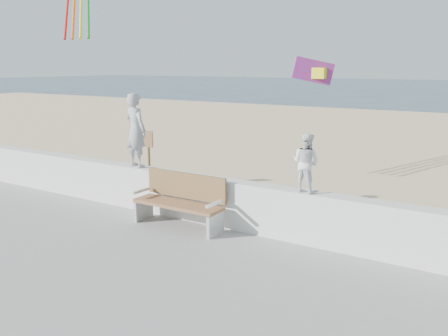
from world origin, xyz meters
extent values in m
plane|color=#2A4355|center=(0.00, 0.00, 0.00)|extent=(220.00, 220.00, 0.00)
cube|color=beige|center=(0.00, 9.00, 0.04)|extent=(90.00, 40.00, 0.08)
cube|color=silver|center=(0.00, 2.00, 0.63)|extent=(30.00, 0.35, 0.90)
imported|color=#9F9EA4|center=(-2.09, 2.00, 1.85)|extent=(0.63, 0.48, 1.55)
imported|color=white|center=(1.70, 2.00, 1.58)|extent=(0.55, 0.46, 1.00)
cube|color=#91623F|center=(-0.61, 1.45, 0.62)|extent=(1.80, 0.50, 0.06)
cube|color=brown|center=(-0.61, 1.72, 0.93)|extent=(1.80, 0.05, 0.50)
cube|color=silver|center=(-1.46, 1.45, 0.38)|extent=(0.06, 0.50, 0.40)
cube|color=silver|center=(-1.46, 1.40, 0.78)|extent=(0.06, 0.45, 0.05)
cube|color=silver|center=(0.24, 1.45, 0.38)|extent=(0.06, 0.50, 0.40)
cube|color=white|center=(0.24, 1.40, 0.78)|extent=(0.06, 0.45, 0.05)
cube|color=#FE1F1C|center=(0.43, 5.33, 3.05)|extent=(0.98, 0.72, 0.68)
cube|color=yellow|center=(0.58, 5.33, 3.00)|extent=(0.35, 0.26, 0.25)
cylinder|color=brown|center=(-3.37, 3.83, 0.68)|extent=(0.07, 0.07, 1.20)
cube|color=#8C6243|center=(-3.37, 3.81, 1.33)|extent=(0.32, 0.03, 0.42)
camera|label=1|loc=(4.67, -5.32, 3.18)|focal=38.00mm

